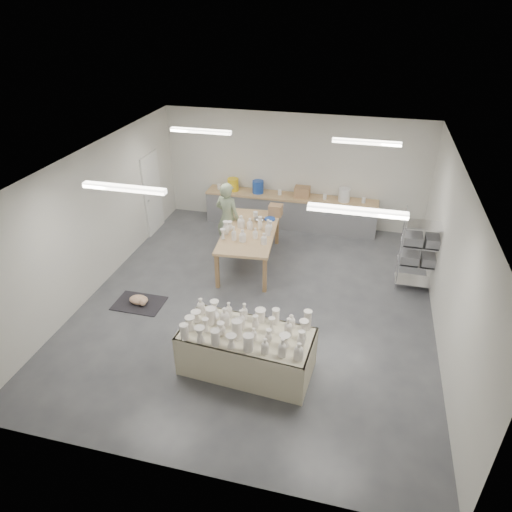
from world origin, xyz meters
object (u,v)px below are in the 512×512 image
(drying_table, at_px, (246,349))
(work_table, at_px, (251,230))
(red_stool, at_px, (232,235))
(potter, at_px, (228,218))

(drying_table, height_order, work_table, work_table)
(drying_table, height_order, red_stool, drying_table)
(work_table, relative_size, potter, 1.36)
(work_table, bearing_deg, red_stool, 129.97)
(work_table, height_order, potter, potter)
(potter, xyz_separation_m, red_stool, (0.00, 0.27, -0.58))
(work_table, relative_size, red_stool, 5.10)
(work_table, distance_m, red_stool, 1.13)
(potter, bearing_deg, red_stool, -73.06)
(work_table, bearing_deg, drying_table, -81.70)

